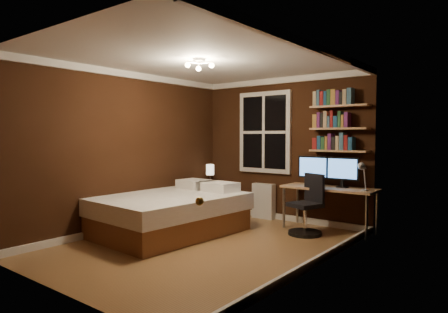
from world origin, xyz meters
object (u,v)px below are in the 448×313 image
Objects in this scene: bed at (171,213)px; bedside_lamp at (210,176)px; desk at (329,191)px; office_chair at (307,212)px; nightstand at (210,200)px; monitor_right at (343,172)px; monitor_left at (313,171)px; radiator at (264,201)px; desk_lamp at (363,176)px.

bedside_lamp is (-0.51, 1.53, 0.41)m from bed.
desk is 0.53m from office_chair.
office_chair reaches higher than bed.
monitor_right reaches higher than nightstand.
monitor_right is at bearing 21.32° from desk.
bedside_lamp is 0.85× the size of monitor_left.
desk reaches higher than nightstand.
desk is at bearing -7.77° from radiator.
nightstand is at bearing 112.02° from bed.
office_chair is (1.66, 1.22, 0.02)m from bed.
monitor_right is 0.47m from desk_lamp.
monitor_left is (1.52, 1.71, 0.61)m from bed.
monitor_right is 0.56× the size of office_chair.
monitor_left is at bearing 4.86° from bedside_lamp.
office_chair is (-0.16, -0.41, -0.29)m from desk.
radiator is 1.23× the size of monitor_left.
desk is 0.36m from monitor_right.
monitor_left is at bearing 51.95° from bed.
nightstand is 0.81× the size of radiator.
desk_lamp is (2.92, -0.08, 0.18)m from bedside_lamp.
office_chair is (0.14, -0.48, -0.59)m from monitor_left.
radiator is 1.43× the size of desk_lamp.
nightstand is 2.19m from office_chair.
monitor_left is 0.92m from desk_lamp.
monitor_right is (0.49, 0.00, 0.00)m from monitor_left.
nightstand is 1.17× the size of bedside_lamp.
nightstand is 1.16× the size of desk_lamp.
desk is 0.67m from desk_lamp.
desk_lamp is (2.41, 1.46, 0.59)m from bed.
monitor_right is at bearing 147.98° from desk_lamp.
radiator is at bearing 174.04° from office_chair.
bed is at bearing -71.66° from bedside_lamp.
bedside_lamp is 0.69× the size of radiator.
bed is 5.14× the size of desk_lamp.
bedside_lamp is at bearing 178.49° from desk_lamp.
bed is at bearing -138.19° from desk.
bedside_lamp is 0.99× the size of desk_lamp.
bed is 1.88m from radiator.
monitor_right reaches higher than bed.
desk_lamp is at bearing 34.82° from bed.
monitor_right reaches higher than desk.
monitor_left reaches higher than radiator.
desk_lamp is at bearing -10.93° from nightstand.
nightstand is 2.37m from desk.
desk is at bearing 89.30° from office_chair.
desk is (2.33, 0.10, 0.37)m from nightstand.
monitor_right is (2.52, 0.17, 0.67)m from nightstand.
office_chair is (2.17, -0.31, -0.39)m from bedside_lamp.
bedside_lamp is 0.85× the size of monitor_right.
nightstand is 0.56× the size of office_chair.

